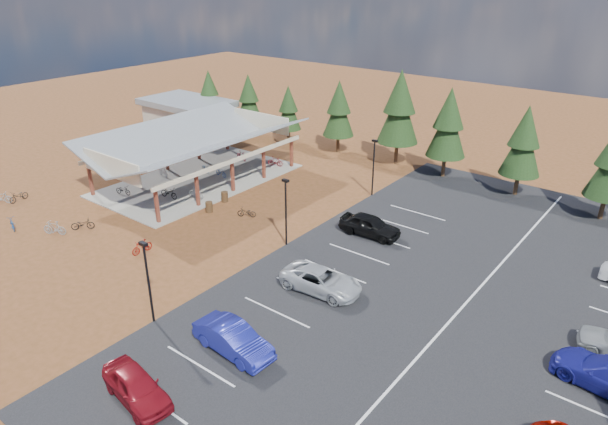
# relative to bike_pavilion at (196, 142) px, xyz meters

# --- Properties ---
(ground) EXTENTS (140.00, 140.00, 0.00)m
(ground) POSITION_rel_bike_pavilion_xyz_m (10.00, -7.00, -3.82)
(ground) COLOR #593417
(ground) RESTS_ON ground
(asphalt_lot) EXTENTS (27.00, 44.00, 0.04)m
(asphalt_lot) POSITION_rel_bike_pavilion_xyz_m (28.50, -4.00, -3.80)
(asphalt_lot) COLOR black
(asphalt_lot) RESTS_ON ground
(concrete_pad) EXTENTS (10.60, 18.60, 0.10)m
(concrete_pad) POSITION_rel_bike_pavilion_xyz_m (0.00, 0.00, -3.77)
(concrete_pad) COLOR gray
(concrete_pad) RESTS_ON ground
(bike_pavilion) EXTENTS (11.65, 19.40, 4.97)m
(bike_pavilion) POSITION_rel_bike_pavilion_xyz_m (0.00, 0.00, 0.00)
(bike_pavilion) COLOR maroon
(bike_pavilion) RESTS_ON concrete_pad
(outbuilding) EXTENTS (11.00, 7.00, 3.90)m
(outbuilding) POSITION_rel_bike_pavilion_xyz_m (-14.00, 11.00, -1.80)
(outbuilding) COLOR #ADA593
(outbuilding) RESTS_ON ground
(lamp_post_0) EXTENTS (0.50, 0.25, 5.14)m
(lamp_post_0) POSITION_rel_bike_pavilion_xyz_m (15.00, -17.00, -0.85)
(lamp_post_0) COLOR black
(lamp_post_0) RESTS_ON ground
(lamp_post_1) EXTENTS (0.50, 0.25, 5.14)m
(lamp_post_1) POSITION_rel_bike_pavilion_xyz_m (15.00, -5.00, -0.85)
(lamp_post_1) COLOR black
(lamp_post_1) RESTS_ON ground
(lamp_post_2) EXTENTS (0.50, 0.25, 5.14)m
(lamp_post_2) POSITION_rel_bike_pavilion_xyz_m (15.00, 7.00, -0.85)
(lamp_post_2) COLOR black
(lamp_post_2) RESTS_ON ground
(trash_bin_0) EXTENTS (0.60, 0.60, 0.90)m
(trash_bin_0) POSITION_rel_bike_pavilion_xyz_m (6.20, -4.44, -3.37)
(trash_bin_0) COLOR #432C18
(trash_bin_0) RESTS_ON ground
(trash_bin_1) EXTENTS (0.60, 0.60, 0.90)m
(trash_bin_1) POSITION_rel_bike_pavilion_xyz_m (5.64, -2.09, -3.37)
(trash_bin_1) COLOR #432C18
(trash_bin_1) RESTS_ON ground
(pine_0) EXTENTS (2.98, 2.98, 6.94)m
(pine_0) POSITION_rel_bike_pavilion_xyz_m (-13.86, 14.68, 0.41)
(pine_0) COLOR #382314
(pine_0) RESTS_ON ground
(pine_1) EXTENTS (3.10, 3.10, 7.22)m
(pine_1) POSITION_rel_bike_pavilion_xyz_m (-7.03, 14.67, 0.58)
(pine_1) COLOR #382314
(pine_1) RESTS_ON ground
(pine_2) EXTENTS (2.84, 2.84, 6.61)m
(pine_2) POSITION_rel_bike_pavilion_xyz_m (-1.00, 14.78, 0.21)
(pine_2) COLOR #382314
(pine_2) RESTS_ON ground
(pine_3) EXTENTS (3.37, 3.37, 7.84)m
(pine_3) POSITION_rel_bike_pavilion_xyz_m (5.49, 15.39, 0.96)
(pine_3) COLOR #382314
(pine_3) RESTS_ON ground
(pine_4) EXTENTS (4.14, 4.14, 9.66)m
(pine_4) POSITION_rel_bike_pavilion_xyz_m (12.45, 15.86, 2.08)
(pine_4) COLOR #382314
(pine_4) RESTS_ON ground
(pine_5) EXTENTS (3.72, 3.72, 8.68)m
(pine_5) POSITION_rel_bike_pavilion_xyz_m (17.92, 15.41, 1.47)
(pine_5) COLOR #382314
(pine_5) RESTS_ON ground
(pine_6) EXTENTS (3.48, 3.48, 8.11)m
(pine_6) POSITION_rel_bike_pavilion_xyz_m (25.05, 15.06, 1.13)
(pine_6) COLOR #382314
(pine_6) RESTS_ON ground
(bike_0) EXTENTS (1.68, 0.90, 0.84)m
(bike_0) POSITION_rel_bike_pavilion_xyz_m (-2.51, -6.67, -3.30)
(bike_0) COLOR black
(bike_0) RESTS_ON concrete_pad
(bike_1) EXTENTS (1.65, 0.63, 0.97)m
(bike_1) POSITION_rel_bike_pavilion_xyz_m (-3.40, -1.49, -3.24)
(bike_1) COLOR #96979E
(bike_1) RESTS_ON concrete_pad
(bike_2) EXTENTS (1.61, 0.96, 0.80)m
(bike_2) POSITION_rel_bike_pavilion_xyz_m (-1.05, 1.84, -3.32)
(bike_2) COLOR navy
(bike_2) RESTS_ON concrete_pad
(bike_3) EXTENTS (1.69, 0.77, 0.98)m
(bike_3) POSITION_rel_bike_pavilion_xyz_m (-0.73, 6.64, -3.23)
(bike_3) COLOR maroon
(bike_3) RESTS_ON concrete_pad
(bike_4) EXTENTS (1.93, 0.80, 0.99)m
(bike_4) POSITION_rel_bike_pavilion_xyz_m (1.37, -4.69, -3.23)
(bike_4) COLOR black
(bike_4) RESTS_ON concrete_pad
(bike_5) EXTENTS (1.76, 0.59, 1.04)m
(bike_5) POSITION_rel_bike_pavilion_xyz_m (3.30, -3.27, -3.20)
(bike_5) COLOR gray
(bike_5) RESTS_ON concrete_pad
(bike_6) EXTENTS (1.70, 0.84, 0.86)m
(bike_6) POSITION_rel_bike_pavilion_xyz_m (1.07, 1.91, -3.30)
(bike_6) COLOR navy
(bike_6) RESTS_ON concrete_pad
(bike_7) EXTENTS (1.71, 0.95, 0.99)m
(bike_7) POSITION_rel_bike_pavilion_xyz_m (3.27, 7.40, -3.23)
(bike_7) COLOR maroon
(bike_7) RESTS_ON concrete_pad
(bike_8) EXTENTS (0.98, 1.91, 0.96)m
(bike_8) POSITION_rel_bike_pavilion_xyz_m (-8.56, -13.05, -3.35)
(bike_8) COLOR black
(bike_8) RESTS_ON ground
(bike_9) EXTENTS (1.63, 1.56, 1.06)m
(bike_9) POSITION_rel_bike_pavilion_xyz_m (-9.24, -14.19, -3.30)
(bike_9) COLOR gray
(bike_9) RESTS_ON ground
(bike_10) EXTENTS (1.73, 1.06, 0.86)m
(bike_10) POSITION_rel_bike_pavilion_xyz_m (-3.52, -16.09, -3.40)
(bike_10) COLOR #184B92
(bike_10) RESTS_ON ground
(bike_11) EXTENTS (0.53, 1.68, 1.00)m
(bike_11) POSITION_rel_bike_pavilion_xyz_m (7.68, -12.28, -3.32)
(bike_11) COLOR maroon
(bike_11) RESTS_ON ground
(bike_12) EXTENTS (1.59, 1.72, 0.91)m
(bike_12) POSITION_rel_bike_pavilion_xyz_m (0.89, -12.75, -3.37)
(bike_12) COLOR black
(bike_12) RESTS_ON ground
(bike_13) EXTENTS (1.88, 1.32, 1.11)m
(bike_13) POSITION_rel_bike_pavilion_xyz_m (0.01, -14.55, -3.27)
(bike_13) COLOR gray
(bike_13) RESTS_ON ground
(bike_16) EXTENTS (1.62, 1.21, 0.82)m
(bike_16) POSITION_rel_bike_pavilion_xyz_m (9.35, -3.25, -3.42)
(bike_16) COLOR black
(bike_16) RESTS_ON ground
(car_0) EXTENTS (4.61, 2.41, 1.50)m
(car_0) POSITION_rel_bike_pavilion_xyz_m (19.46, -21.37, -3.04)
(car_0) COLOR maroon
(car_0) RESTS_ON asphalt_lot
(car_1) EXTENTS (4.92, 1.96, 1.59)m
(car_1) POSITION_rel_bike_pavilion_xyz_m (20.57, -16.10, -2.99)
(car_1) COLOR navy
(car_1) RESTS_ON asphalt_lot
(car_2) EXTENTS (5.43, 2.86, 1.46)m
(car_2) POSITION_rel_bike_pavilion_xyz_m (20.70, -8.46, -3.06)
(car_2) COLOR #ADB0B6
(car_2) RESTS_ON asphalt_lot
(car_4) EXTENTS (4.83, 2.18, 1.61)m
(car_4) POSITION_rel_bike_pavilion_xyz_m (19.02, 0.06, -2.98)
(car_4) COLOR black
(car_4) RESTS_ON asphalt_lot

